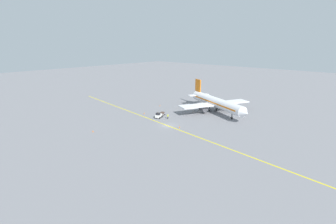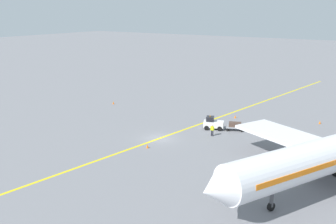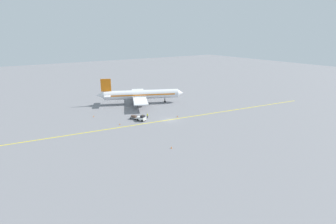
# 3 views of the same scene
# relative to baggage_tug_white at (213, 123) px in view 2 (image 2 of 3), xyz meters

# --- Properties ---
(ground_plane) EXTENTS (400.00, 400.00, 0.00)m
(ground_plane) POSITION_rel_baggage_tug_white_xyz_m (4.25, 8.11, -0.90)
(ground_plane) COLOR slate
(apron_yellow_centreline) EXTENTS (16.99, 118.90, 0.01)m
(apron_yellow_centreline) POSITION_rel_baggage_tug_white_xyz_m (4.25, 8.11, -0.90)
(apron_yellow_centreline) COLOR yellow
(apron_yellow_centreline) RESTS_ON ground
(baggage_tug_white) EXTENTS (3.34, 2.61, 2.11)m
(baggage_tug_white) POSITION_rel_baggage_tug_white_xyz_m (0.00, 0.00, 0.00)
(baggage_tug_white) COLOR white
(baggage_tug_white) RESTS_ON ground
(baggage_cart_trailing) EXTENTS (2.93, 2.27, 1.24)m
(baggage_cart_trailing) POSITION_rel_baggage_tug_white_xyz_m (-3.06, -1.23, -0.14)
(baggage_cart_trailing) COLOR gray
(baggage_cart_trailing) RESTS_ON ground
(ground_crew_worker) EXTENTS (0.58, 0.25, 1.68)m
(ground_crew_worker) POSITION_rel_baggage_tug_white_xyz_m (-1.44, 3.04, 0.01)
(ground_crew_worker) COLOR #23232D
(ground_crew_worker) RESTS_ON ground
(traffic_cone_near_nose) EXTENTS (0.32, 0.32, 0.55)m
(traffic_cone_near_nose) POSITION_rel_baggage_tug_white_xyz_m (-12.90, -11.88, -0.63)
(traffic_cone_near_nose) COLOR orange
(traffic_cone_near_nose) RESTS_ON ground
(traffic_cone_mid_apron) EXTENTS (0.32, 0.32, 0.55)m
(traffic_cone_mid_apron) POSITION_rel_baggage_tug_white_xyz_m (3.34, 12.22, -0.63)
(traffic_cone_mid_apron) COLOR orange
(traffic_cone_mid_apron) RESTS_ON ground
(traffic_cone_by_wingtip) EXTENTS (0.32, 0.32, 0.55)m
(traffic_cone_by_wingtip) POSITION_rel_baggage_tug_white_xyz_m (23.33, -3.98, -0.63)
(traffic_cone_by_wingtip) COLOR orange
(traffic_cone_by_wingtip) RESTS_ON ground
(traffic_cone_far_edge) EXTENTS (0.32, 0.32, 0.55)m
(traffic_cone_far_edge) POSITION_rel_baggage_tug_white_xyz_m (-0.26, -7.63, -0.63)
(traffic_cone_far_edge) COLOR orange
(traffic_cone_far_edge) RESTS_ON ground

